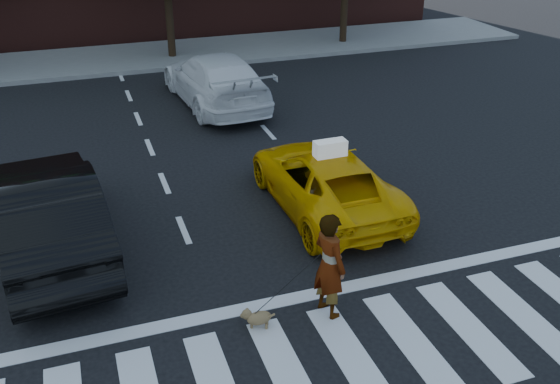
% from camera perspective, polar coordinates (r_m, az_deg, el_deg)
% --- Properties ---
extents(ground, '(120.00, 120.00, 0.00)m').
position_cam_1_polar(ground, '(9.44, 6.59, -14.81)').
color(ground, black).
rests_on(ground, ground).
extents(crosswalk, '(13.00, 2.40, 0.01)m').
position_cam_1_polar(crosswalk, '(9.43, 6.60, -14.78)').
color(crosswalk, silver).
rests_on(crosswalk, ground).
extents(stop_line, '(12.00, 0.30, 0.01)m').
position_cam_1_polar(stop_line, '(10.56, 2.88, -9.35)').
color(stop_line, silver).
rests_on(stop_line, ground).
extents(sidewalk_far, '(30.00, 4.00, 0.15)m').
position_cam_1_polar(sidewalk_far, '(24.75, -11.16, 12.15)').
color(sidewalk_far, slate).
rests_on(sidewalk_far, ground).
extents(taxi, '(2.16, 4.55, 1.25)m').
position_cam_1_polar(taxi, '(12.92, 4.13, 1.12)').
color(taxi, '#E9A904').
rests_on(taxi, ground).
extents(black_sedan, '(2.22, 5.12, 1.64)m').
position_cam_1_polar(black_sedan, '(12.05, -20.41, -1.67)').
color(black_sedan, black).
rests_on(black_sedan, ground).
extents(white_suv, '(2.56, 5.45, 1.54)m').
position_cam_1_polar(white_suv, '(19.07, -5.93, 10.22)').
color(white_suv, white).
rests_on(white_suv, ground).
extents(woman, '(0.59, 0.74, 1.79)m').
position_cam_1_polar(woman, '(9.70, 4.54, -6.68)').
color(woman, '#999999').
rests_on(woman, ground).
extents(dog, '(0.52, 0.36, 0.31)m').
position_cam_1_polar(dog, '(9.80, -2.16, -11.38)').
color(dog, olive).
rests_on(dog, ground).
extents(taxi_sign, '(0.65, 0.29, 0.32)m').
position_cam_1_polar(taxi_sign, '(12.43, 4.61, 4.00)').
color(taxi_sign, white).
rests_on(taxi_sign, taxi).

